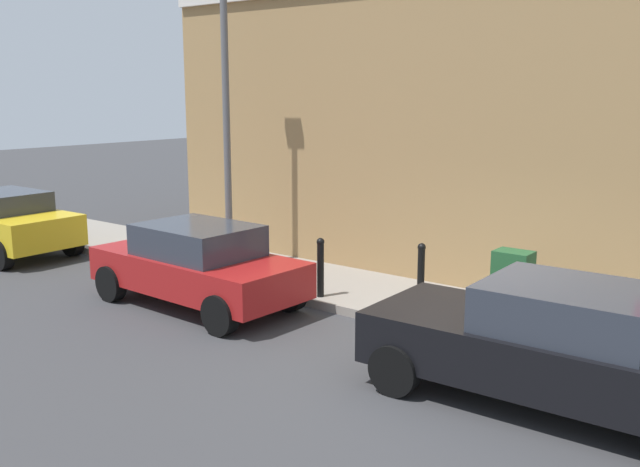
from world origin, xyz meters
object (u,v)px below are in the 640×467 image
at_px(car_yellow, 1,221).
at_px(utility_cabinet, 512,291).
at_px(bollard_far_kerb, 321,265).
at_px(car_black, 555,345).
at_px(car_red, 198,264).
at_px(bollard_near_cabinet, 421,272).
at_px(lamppost, 226,109).

height_order(car_yellow, utility_cabinet, car_yellow).
bearing_deg(utility_cabinet, car_yellow, 99.60).
xyz_separation_m(utility_cabinet, bollard_far_kerb, (-0.59, 3.21, 0.02)).
height_order(car_black, utility_cabinet, car_black).
distance_m(car_yellow, bollard_far_kerb, 8.28).
xyz_separation_m(car_red, car_yellow, (0.01, 6.55, 0.01)).
relative_size(car_red, utility_cabinet, 3.45).
height_order(car_red, car_yellow, same).
bearing_deg(car_red, bollard_near_cabinet, -145.91).
height_order(utility_cabinet, bollard_near_cabinet, utility_cabinet).
bearing_deg(car_red, car_black, -179.89).
bearing_deg(utility_cabinet, car_red, 111.85).
bearing_deg(bollard_far_kerb, car_yellow, 99.27).
distance_m(utility_cabinet, bollard_near_cabinet, 1.63).
bearing_deg(car_yellow, bollard_near_cabinet, -169.13).
bearing_deg(bollard_near_cabinet, car_yellow, 101.73).
bearing_deg(bollard_far_kerb, car_black, -108.06).
distance_m(car_red, bollard_far_kerb, 2.10).
xyz_separation_m(car_yellow, utility_cabinet, (1.92, -11.38, -0.07)).
xyz_separation_m(car_red, lamppost, (2.00, 1.25, 2.56)).
xyz_separation_m(car_black, utility_cabinet, (2.10, 1.41, -0.08)).
height_order(car_black, car_red, car_black).
bearing_deg(bollard_near_cabinet, car_black, -125.83).
distance_m(car_black, car_red, 6.24).
xyz_separation_m(car_red, utility_cabinet, (1.94, -4.83, -0.06)).
bearing_deg(car_yellow, bollard_far_kerb, -171.60).
relative_size(car_yellow, bollard_near_cabinet, 3.90).
relative_size(car_black, car_red, 1.10).
height_order(car_red, utility_cabinet, car_red).
height_order(bollard_near_cabinet, lamppost, lamppost).
bearing_deg(utility_cabinet, lamppost, 89.39).
xyz_separation_m(car_black, car_yellow, (0.17, 12.79, -0.01)).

